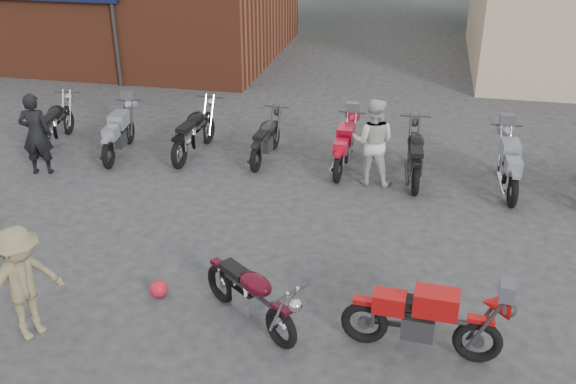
% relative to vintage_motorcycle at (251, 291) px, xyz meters
% --- Properties ---
extents(ground, '(90.00, 90.00, 0.00)m').
position_rel_vintage_motorcycle_xyz_m(ground, '(-0.04, 0.20, -0.54)').
color(ground, '#2C2C2E').
extents(vintage_motorcycle, '(1.85, 1.60, 1.07)m').
position_rel_vintage_motorcycle_xyz_m(vintage_motorcycle, '(0.00, 0.00, 0.00)').
color(vintage_motorcycle, '#470817').
rests_on(vintage_motorcycle, ground).
extents(sportbike, '(2.00, 0.76, 1.14)m').
position_rel_vintage_motorcycle_xyz_m(sportbike, '(2.30, -0.11, 0.03)').
color(sportbike, '#B30E0F').
rests_on(sportbike, ground).
extents(helmet, '(0.29, 0.29, 0.25)m').
position_rel_vintage_motorcycle_xyz_m(helmet, '(-1.50, 0.34, -0.41)').
color(helmet, red).
rests_on(helmet, ground).
extents(person_dark, '(0.71, 0.56, 1.71)m').
position_rel_vintage_motorcycle_xyz_m(person_dark, '(-5.60, 3.97, 0.32)').
color(person_dark, black).
rests_on(person_dark, ground).
extents(person_light, '(0.89, 0.71, 1.75)m').
position_rel_vintage_motorcycle_xyz_m(person_light, '(1.16, 4.94, 0.34)').
color(person_light, silver).
rests_on(person_light, ground).
extents(person_tan, '(1.03, 1.21, 1.62)m').
position_rel_vintage_motorcycle_xyz_m(person_tan, '(-2.81, -0.84, 0.27)').
color(person_tan, '#80704F').
rests_on(person_tan, ground).
extents(row_bike_0, '(0.90, 1.99, 1.12)m').
position_rel_vintage_motorcycle_xyz_m(row_bike_0, '(-6.11, 5.49, 0.02)').
color(row_bike_0, black).
rests_on(row_bike_0, ground).
extents(row_bike_1, '(0.88, 2.00, 1.12)m').
position_rel_vintage_motorcycle_xyz_m(row_bike_1, '(-4.42, 5.22, 0.02)').
color(row_bike_1, gray).
rests_on(row_bike_1, ground).
extents(row_bike_2, '(0.85, 2.10, 1.19)m').
position_rel_vintage_motorcycle_xyz_m(row_bike_2, '(-2.80, 5.58, 0.06)').
color(row_bike_2, black).
rests_on(row_bike_2, ground).
extents(row_bike_3, '(0.71, 1.86, 1.06)m').
position_rel_vintage_motorcycle_xyz_m(row_bike_3, '(-1.20, 5.66, -0.01)').
color(row_bike_3, black).
rests_on(row_bike_3, ground).
extents(row_bike_4, '(0.70, 1.90, 1.09)m').
position_rel_vintage_motorcycle_xyz_m(row_bike_4, '(0.53, 5.51, 0.01)').
color(row_bike_4, red).
rests_on(row_bike_4, ground).
extents(row_bike_5, '(0.81, 2.05, 1.17)m').
position_rel_vintage_motorcycle_xyz_m(row_bike_5, '(1.98, 5.31, 0.05)').
color(row_bike_5, black).
rests_on(row_bike_5, ground).
extents(row_bike_6, '(0.73, 2.01, 1.15)m').
position_rel_vintage_motorcycle_xyz_m(row_bike_6, '(3.79, 5.18, 0.04)').
color(row_bike_6, gray).
rests_on(row_bike_6, ground).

